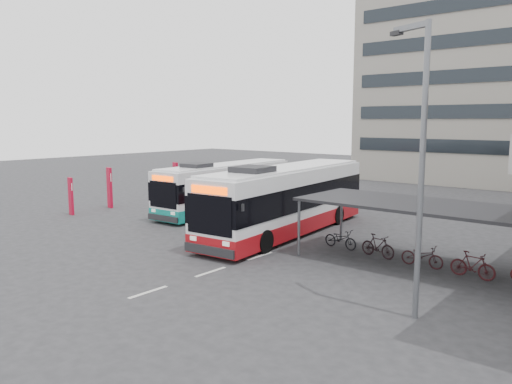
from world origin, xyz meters
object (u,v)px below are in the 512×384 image
Objects in this scene: pedestrian at (157,203)px; bus_main at (287,200)px; bus_teal at (226,187)px; lamp_post at (420,154)px.

bus_main is at bearing -45.23° from pedestrian.
bus_teal is 19.25m from lamp_post.
bus_main reaches higher than bus_teal.
bus_teal is at bearing 17.62° from pedestrian.
bus_main is 8.27m from pedestrian.
lamp_post is (9.57, -6.67, 3.14)m from bus_main.
bus_main is 1.14× the size of bus_teal.
pedestrian is 18.59m from lamp_post.
bus_teal is at bearing 172.62° from lamp_post.
pedestrian is (-7.99, -1.99, -0.77)m from bus_main.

